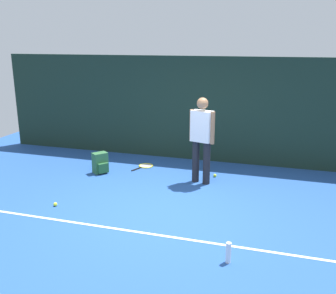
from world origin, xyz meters
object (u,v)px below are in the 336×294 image
object	(u,v)px
tennis_ball_near_player	(215,175)
water_bottle	(228,253)
tennis_ball_by_fence	(55,204)
tennis_racket	(145,166)
backpack	(101,163)
tennis_player	(202,135)

from	to	relation	value
tennis_ball_near_player	water_bottle	distance (m)	3.18
tennis_ball_by_fence	water_bottle	xyz separation A→B (m)	(3.08, -0.86, 0.11)
tennis_racket	water_bottle	size ratio (longest dim) A/B	2.27
backpack	tennis_ball_near_player	xyz separation A→B (m)	(2.39, 0.44, -0.18)
tennis_racket	water_bottle	xyz separation A→B (m)	(2.34, -3.31, 0.13)
tennis_ball_near_player	water_bottle	world-z (taller)	water_bottle
backpack	tennis_ball_by_fence	xyz separation A→B (m)	(0.03, -1.79, -0.18)
backpack	tennis_racket	bearing A→B (deg)	-10.81
tennis_ball_near_player	water_bottle	xyz separation A→B (m)	(0.72, -3.09, 0.11)
tennis_ball_by_fence	tennis_player	bearing A→B (deg)	40.56
tennis_player	water_bottle	xyz separation A→B (m)	(0.94, -2.70, -0.83)
tennis_racket	tennis_ball_near_player	size ratio (longest dim) A/B	9.59
tennis_player	tennis_racket	world-z (taller)	tennis_player
backpack	water_bottle	size ratio (longest dim) A/B	1.58
backpack	tennis_ball_by_fence	bearing A→B (deg)	-140.44
backpack	tennis_ball_near_player	bearing A→B (deg)	-40.95
tennis_player	tennis_ball_near_player	xyz separation A→B (m)	(0.22, 0.40, -0.93)
backpack	water_bottle	bearing A→B (deg)	-91.88
tennis_player	backpack	bearing A→B (deg)	16.44
tennis_racket	tennis_ball_near_player	xyz separation A→B (m)	(1.62, -0.21, 0.02)
tennis_racket	backpack	world-z (taller)	backpack
tennis_player	tennis_ball_near_player	world-z (taller)	tennis_player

